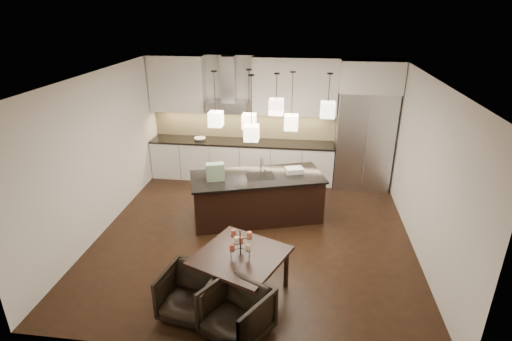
# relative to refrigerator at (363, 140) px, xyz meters

# --- Properties ---
(floor) EXTENTS (5.50, 5.50, 0.02)m
(floor) POSITION_rel_refrigerator_xyz_m (-2.10, -2.38, -1.08)
(floor) COLOR black
(floor) RESTS_ON ground
(ceiling) EXTENTS (5.50, 5.50, 0.02)m
(ceiling) POSITION_rel_refrigerator_xyz_m (-2.10, -2.38, 1.73)
(ceiling) COLOR white
(ceiling) RESTS_ON wall_back
(wall_back) EXTENTS (5.50, 0.02, 2.80)m
(wall_back) POSITION_rel_refrigerator_xyz_m (-2.10, 0.38, 0.32)
(wall_back) COLOR silver
(wall_back) RESTS_ON ground
(wall_front) EXTENTS (5.50, 0.02, 2.80)m
(wall_front) POSITION_rel_refrigerator_xyz_m (-2.10, -5.14, 0.32)
(wall_front) COLOR silver
(wall_front) RESTS_ON ground
(wall_left) EXTENTS (0.02, 5.50, 2.80)m
(wall_left) POSITION_rel_refrigerator_xyz_m (-4.86, -2.38, 0.32)
(wall_left) COLOR silver
(wall_left) RESTS_ON ground
(wall_right) EXTENTS (0.02, 5.50, 2.80)m
(wall_right) POSITION_rel_refrigerator_xyz_m (0.66, -2.38, 0.32)
(wall_right) COLOR silver
(wall_right) RESTS_ON ground
(refrigerator) EXTENTS (1.20, 0.72, 2.15)m
(refrigerator) POSITION_rel_refrigerator_xyz_m (0.00, 0.00, 0.00)
(refrigerator) COLOR #B7B7BA
(refrigerator) RESTS_ON floor
(fridge_panel) EXTENTS (1.26, 0.72, 0.65)m
(fridge_panel) POSITION_rel_refrigerator_xyz_m (0.00, 0.00, 1.40)
(fridge_panel) COLOR silver
(fridge_panel) RESTS_ON refrigerator
(lower_cabinets) EXTENTS (4.21, 0.62, 0.88)m
(lower_cabinets) POSITION_rel_refrigerator_xyz_m (-2.73, 0.05, -0.64)
(lower_cabinets) COLOR silver
(lower_cabinets) RESTS_ON floor
(countertop) EXTENTS (4.21, 0.66, 0.04)m
(countertop) POSITION_rel_refrigerator_xyz_m (-2.73, 0.05, -0.17)
(countertop) COLOR black
(countertop) RESTS_ON lower_cabinets
(backsplash) EXTENTS (4.21, 0.02, 0.63)m
(backsplash) POSITION_rel_refrigerator_xyz_m (-2.73, 0.35, 0.16)
(backsplash) COLOR #D3C888
(backsplash) RESTS_ON countertop
(upper_cab_left) EXTENTS (1.25, 0.35, 1.25)m
(upper_cab_left) POSITION_rel_refrigerator_xyz_m (-4.20, 0.19, 1.10)
(upper_cab_left) COLOR silver
(upper_cab_left) RESTS_ON wall_back
(upper_cab_right) EXTENTS (1.85, 0.35, 1.25)m
(upper_cab_right) POSITION_rel_refrigerator_xyz_m (-1.55, 0.19, 1.10)
(upper_cab_right) COLOR silver
(upper_cab_right) RESTS_ON wall_back
(hood_canopy) EXTENTS (0.90, 0.52, 0.24)m
(hood_canopy) POSITION_rel_refrigerator_xyz_m (-3.03, 0.10, 0.65)
(hood_canopy) COLOR #B7B7BA
(hood_canopy) RESTS_ON wall_back
(hood_chimney) EXTENTS (0.30, 0.28, 0.96)m
(hood_chimney) POSITION_rel_refrigerator_xyz_m (-3.03, 0.21, 1.24)
(hood_chimney) COLOR #B7B7BA
(hood_chimney) RESTS_ON hood_canopy
(fruit_bowl) EXTENTS (0.32, 0.32, 0.06)m
(fruit_bowl) POSITION_rel_refrigerator_xyz_m (-3.69, 0.00, -0.12)
(fruit_bowl) COLOR silver
(fruit_bowl) RESTS_ON countertop
(island_body) EXTENTS (2.56, 1.63, 0.84)m
(island_body) POSITION_rel_refrigerator_xyz_m (-2.13, -1.80, -0.66)
(island_body) COLOR black
(island_body) RESTS_ON floor
(island_top) EXTENTS (2.65, 1.73, 0.04)m
(island_top) POSITION_rel_refrigerator_xyz_m (-2.13, -1.80, -0.22)
(island_top) COLOR black
(island_top) RESTS_ON island_body
(faucet) EXTENTS (0.16, 0.25, 0.36)m
(faucet) POSITION_rel_refrigerator_xyz_m (-2.07, -1.68, -0.02)
(faucet) COLOR silver
(faucet) RESTS_ON island_top
(tote_bag) EXTENTS (0.36, 0.26, 0.32)m
(tote_bag) POSITION_rel_refrigerator_xyz_m (-2.86, -2.07, -0.04)
(tote_bag) COLOR #17572C
(tote_bag) RESTS_ON island_top
(food_container) EXTENTS (0.38, 0.32, 0.10)m
(food_container) POSITION_rel_refrigerator_xyz_m (-1.45, -1.54, -0.15)
(food_container) COLOR silver
(food_container) RESTS_ON island_top
(dining_table) EXTENTS (1.46, 1.46, 0.67)m
(dining_table) POSITION_rel_refrigerator_xyz_m (-2.08, -4.03, -0.74)
(dining_table) COLOR black
(dining_table) RESTS_ON floor
(candelabra) EXTENTS (0.42, 0.42, 0.39)m
(candelabra) POSITION_rel_refrigerator_xyz_m (-2.08, -4.03, -0.21)
(candelabra) COLOR black
(candelabra) RESTS_ON dining_table
(candle_a) EXTENTS (0.09, 0.09, 0.09)m
(candle_a) POSITION_rel_refrigerator_xyz_m (-1.96, -4.07, -0.25)
(candle_a) COLOR beige
(candle_a) RESTS_ON candelabra
(candle_b) EXTENTS (0.09, 0.09, 0.09)m
(candle_b) POSITION_rel_refrigerator_xyz_m (-2.09, -3.90, -0.25)
(candle_b) COLOR #D45F41
(candle_b) RESTS_ON candelabra
(candle_c) EXTENTS (0.09, 0.09, 0.09)m
(candle_c) POSITION_rel_refrigerator_xyz_m (-2.18, -4.10, -0.25)
(candle_c) COLOR #AE4D33
(candle_c) RESTS_ON candelabra
(candle_d) EXTENTS (0.09, 0.09, 0.09)m
(candle_d) POSITION_rel_refrigerator_xyz_m (-1.96, -3.99, -0.11)
(candle_d) COLOR #D45F41
(candle_d) RESTS_ON candelabra
(candle_e) EXTENTS (0.09, 0.09, 0.09)m
(candle_e) POSITION_rel_refrigerator_xyz_m (-2.18, -3.96, -0.11)
(candle_e) COLOR #AE4D33
(candle_e) RESTS_ON candelabra
(candle_f) EXTENTS (0.09, 0.09, 0.09)m
(candle_f) POSITION_rel_refrigerator_xyz_m (-2.11, -4.14, -0.11)
(candle_f) COLOR beige
(candle_f) RESTS_ON candelabra
(armchair_left) EXTENTS (0.82, 0.84, 0.66)m
(armchair_left) POSITION_rel_refrigerator_xyz_m (-2.68, -4.49, -0.75)
(armchair_left) COLOR black
(armchair_left) RESTS_ON floor
(armchair_right) EXTENTS (1.01, 1.02, 0.68)m
(armchair_right) POSITION_rel_refrigerator_xyz_m (-2.01, -4.78, -0.73)
(armchair_right) COLOR black
(armchair_right) RESTS_ON floor
(pendant_a) EXTENTS (0.24, 0.24, 0.26)m
(pendant_a) POSITION_rel_refrigerator_xyz_m (-2.86, -1.84, 0.88)
(pendant_a) COLOR beige
(pendant_a) RESTS_ON ceiling
(pendant_b) EXTENTS (0.24, 0.24, 0.26)m
(pendant_b) POSITION_rel_refrigerator_xyz_m (-2.30, -1.59, 0.79)
(pendant_b) COLOR beige
(pendant_b) RESTS_ON ceiling
(pendant_c) EXTENTS (0.24, 0.24, 0.26)m
(pendant_c) POSITION_rel_refrigerator_xyz_m (-1.79, -1.94, 1.16)
(pendant_c) COLOR beige
(pendant_c) RESTS_ON ceiling
(pendant_d) EXTENTS (0.24, 0.24, 0.26)m
(pendant_d) POSITION_rel_refrigerator_xyz_m (-1.53, -1.74, 0.84)
(pendant_d) COLOR beige
(pendant_d) RESTS_ON ceiling
(pendant_e) EXTENTS (0.24, 0.24, 0.26)m
(pendant_e) POSITION_rel_refrigerator_xyz_m (-0.92, -1.83, 1.11)
(pendant_e) COLOR beige
(pendant_e) RESTS_ON ceiling
(pendant_f) EXTENTS (0.24, 0.24, 0.26)m
(pendant_f) POSITION_rel_refrigerator_xyz_m (-2.18, -2.16, 0.75)
(pendant_f) COLOR beige
(pendant_f) RESTS_ON ceiling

